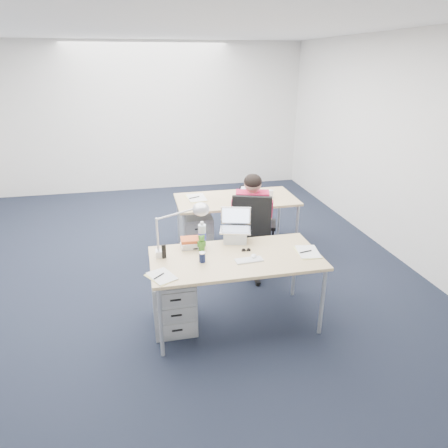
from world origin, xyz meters
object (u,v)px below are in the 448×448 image
Objects in this scene: drawer_pedestal_near at (174,301)px; headphones at (194,244)px; desk_far at (236,202)px; sunglasses at (246,250)px; desk_lamp at (174,229)px; dark_laptop at (254,193)px; desk_near at (236,261)px; office_chair at (251,252)px; seated_person at (251,221)px; far_cup at (271,194)px; book_stack at (191,243)px; cordless_phone at (164,251)px; can_koozie at (202,257)px; water_bottle at (202,234)px; drawer_pedestal_far at (196,233)px; wireless_keyboard at (249,260)px; bear_figurine at (202,242)px; silver_laptop at (235,226)px; computer_mouse at (254,256)px.

headphones reaches higher than drawer_pedestal_near.
sunglasses reaches higher than desk_far.
dark_laptop is at bearing 70.09° from desk_lamp.
desk_near is 6.46× the size of headphones.
office_chair is at bearing 58.71° from desk_lamp.
seated_person is (0.04, 0.17, 0.33)m from office_chair.
desk_lamp is 5.22× the size of far_cup.
cordless_phone is (-0.28, -0.18, 0.02)m from book_stack.
drawer_pedestal_near is at bearing -121.88° from seated_person.
seated_person is at bearing 54.63° from can_koozie.
book_stack is 1.54m from dark_laptop.
dark_laptop is (0.93, 1.52, 0.07)m from can_koozie.
desk_near is at bearing -95.77° from office_chair.
water_bottle reaches higher than dark_laptop.
drawer_pedestal_far is 2.18× the size of water_bottle.
dark_laptop is at bearing 31.22° from cordless_phone.
drawer_pedestal_far is at bearing 147.75° from dark_laptop.
dark_laptop is (0.61, 1.48, 0.16)m from desk_near.
seated_person is at bearing 66.85° from desk_near.
dark_laptop is (0.48, 1.39, 0.11)m from sunglasses.
wireless_keyboard is at bearing -127.15° from dark_laptop.
cordless_phone is 0.42× the size of dark_laptop.
book_stack is at bearing 60.88° from desk_lamp.
desk_lamp is at bearing -122.63° from desk_far.
can_koozie is at bearing -140.98° from dark_laptop.
bear_figurine is at bearing -42.71° from book_stack.
silver_laptop is 3.23× the size of far_cup.
bear_figurine is 1.82m from far_cup.
desk_near is at bearing -137.93° from sunglasses.
computer_mouse is at bearing -27.65° from cordless_phone.
office_chair is 0.37m from seated_person.
sunglasses is 1.69m from far_cup.
cordless_phone is at bearing -147.39° from silver_laptop.
headphones reaches higher than wireless_keyboard.
seated_person is 1.23m from wireless_keyboard.
dark_laptop reaches higher than drawer_pedestal_far.
headphones is 1.20× the size of book_stack.
book_stack is (-0.38, 0.30, 0.09)m from desk_near.
desk_lamp reaches higher than office_chair.
cordless_phone reaches higher than sunglasses.
far_cup is (0.75, 1.52, 0.04)m from sunglasses.
drawer_pedestal_near is (-1.01, -1.59, -0.41)m from desk_far.
dark_laptop reaches higher than sunglasses.
desk_near is 17.53× the size of sunglasses.
drawer_pedestal_far is 1.04× the size of desk_lamp.
dark_laptop reaches higher than can_koozie.
book_stack is at bearing -158.51° from silver_laptop.
office_chair is 4.32× the size of headphones.
sunglasses reaches higher than drawer_pedestal_near.
desk_lamp reaches higher than book_stack.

